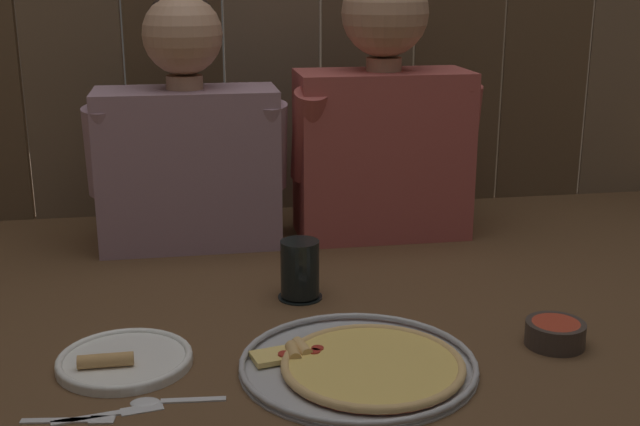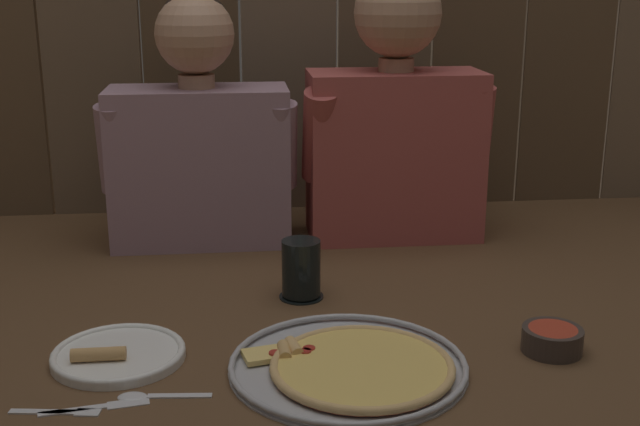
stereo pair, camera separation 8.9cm
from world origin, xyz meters
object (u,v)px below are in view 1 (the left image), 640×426
Objects in this scene: dinner_plate at (124,360)px; diner_left at (187,134)px; diner_right at (383,111)px; pizza_tray at (363,364)px; drinking_glass at (300,270)px; dipping_bowl at (555,332)px.

dinner_plate is 0.66m from diner_left.
diner_left is 0.45m from diner_right.
drinking_glass is (-0.05, 0.31, 0.05)m from pizza_tray.
dipping_bowl is 0.72m from diner_right.
diner_right is at bearing 74.15° from pizza_tray.
diner_right is at bearing 46.87° from dinner_plate.
dinner_plate is 0.38× the size of diner_left.
dipping_bowl is 0.16× the size of diner_right.
dipping_bowl is 0.18× the size of diner_left.
diner_right is (-0.14, 0.65, 0.27)m from dipping_bowl.
pizza_tray is 3.79× the size of dipping_bowl.
diner_left is (-0.59, 0.65, 0.23)m from dipping_bowl.
diner_right reaches higher than dinner_plate.
diner_left reaches higher than dipping_bowl.
drinking_glass is (0.32, 0.23, 0.05)m from dinner_plate.
dinner_plate is 1.88× the size of drinking_glass.
drinking_glass is at bearing -61.73° from diner_left.
pizza_tray is at bearing -69.66° from diner_left.
drinking_glass is 0.46m from diner_left.
dinner_plate is 0.35× the size of diner_right.
pizza_tray is 0.34m from dipping_bowl.
pizza_tray is at bearing -174.10° from dipping_bowl.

